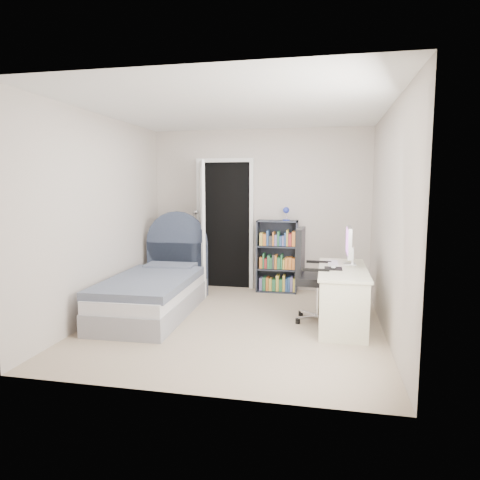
% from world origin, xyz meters
% --- Properties ---
extents(room_shell, '(3.50, 3.70, 2.60)m').
position_xyz_m(room_shell, '(0.00, 0.00, 1.25)').
color(room_shell, gray).
rests_on(room_shell, ground).
extents(door, '(0.92, 0.79, 2.06)m').
position_xyz_m(door, '(-0.72, 1.53, 1.03)').
color(door, black).
rests_on(door, ground).
extents(bed, '(1.02, 2.07, 1.26)m').
position_xyz_m(bed, '(-1.12, 0.25, 0.28)').
color(bed, gray).
rests_on(bed, ground).
extents(nightstand, '(0.41, 0.41, 0.60)m').
position_xyz_m(nightstand, '(-1.24, 1.45, 0.40)').
color(nightstand, tan).
rests_on(nightstand, ground).
extents(floor_lamp, '(0.18, 0.18, 1.26)m').
position_xyz_m(floor_lamp, '(-0.97, 1.51, 0.52)').
color(floor_lamp, silver).
rests_on(floor_lamp, ground).
extents(bookcase, '(0.62, 0.27, 1.32)m').
position_xyz_m(bookcase, '(0.32, 1.63, 0.50)').
color(bookcase, '#333845').
rests_on(bookcase, ground).
extents(desk, '(0.55, 1.38, 1.13)m').
position_xyz_m(desk, '(1.24, 0.23, 0.37)').
color(desk, '#EBE8C5').
rests_on(desk, ground).
extents(office_chair, '(0.58, 0.60, 1.13)m').
position_xyz_m(office_chair, '(0.87, 0.28, 0.62)').
color(office_chair, silver).
rests_on(office_chair, ground).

